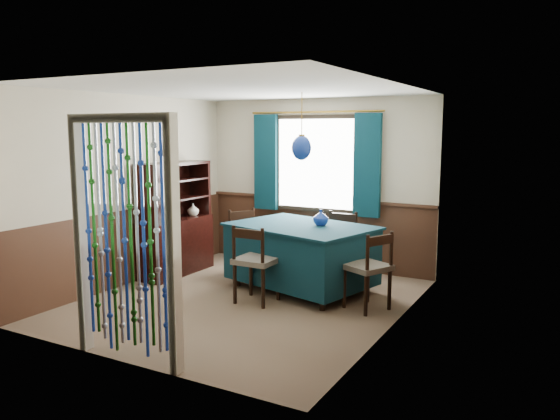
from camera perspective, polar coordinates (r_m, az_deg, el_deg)
The scene contains 22 objects.
floor at distance 6.67m, azimuth -3.60°, elevation -9.47°, with size 4.00×4.00×0.00m, color brown.
ceiling at distance 6.37m, azimuth -3.81°, elevation 12.48°, with size 4.00×4.00×0.00m, color silver.
wall_back at distance 8.15m, azimuth 3.87°, elevation 2.77°, with size 3.60×3.60×0.00m, color beige.
wall_front at distance 4.85m, azimuth -16.49°, elevation -1.36°, with size 3.60×3.60×0.00m, color beige.
wall_left at distance 7.52m, azimuth -15.37°, elevation 2.02°, with size 4.00×4.00×0.00m, color beige.
wall_right at distance 5.65m, azimuth 11.89°, elevation 0.14°, with size 4.00×4.00×0.00m, color beige.
wainscot_back at distance 8.24m, azimuth 3.78°, elevation -2.44°, with size 3.60×3.60×0.00m, color #402518.
wainscot_front at distance 5.04m, azimuth -16.01°, elevation -9.77°, with size 3.60×3.60×0.00m, color #402518.
wainscot_left at distance 7.62m, azimuth -15.07°, elevation -3.60°, with size 4.00×4.00×0.00m, color #402518.
wainscot_right at distance 5.81m, azimuth 11.52°, elevation -7.20°, with size 4.00×4.00×0.00m, color #402518.
window at distance 8.08m, azimuth 3.75°, elevation 4.86°, with size 1.32×0.12×1.42m, color black.
doorway at distance 4.93m, azimuth -15.90°, elevation -3.55°, with size 1.16×0.12×2.18m, color silver, non-canonical shape.
dining_table at distance 6.99m, azimuth 2.21°, elevation -4.51°, with size 2.00×1.61×0.85m.
chair_near at distance 6.48m, azimuth -2.60°, elevation -5.40°, with size 0.47×0.45×0.94m.
chair_far at distance 7.55m, azimuth 6.14°, elevation -3.55°, with size 0.47×0.45×0.92m.
chair_left at distance 7.76m, azimuth -3.47°, elevation -3.19°, with size 0.60×0.61×0.92m.
chair_right at distance 6.31m, azimuth 9.30°, elevation -6.01°, with size 0.59×0.60×0.92m.
sideboard at distance 7.91m, azimuth -10.90°, elevation -2.56°, with size 0.43×1.22×1.59m.
pendant_lamp at distance 6.82m, azimuth 2.28°, elevation 6.52°, with size 0.25×0.25×0.83m.
vase_table at distance 6.90m, azimuth 4.28°, elevation -0.86°, with size 0.18×0.18×0.19m, color navy.
bowl_shelf at distance 7.64m, azimuth -11.62°, elevation 1.25°, with size 0.22×0.22×0.05m, color beige.
vase_sideboard at distance 8.09m, azimuth -9.08°, elevation 0.11°, with size 0.19×0.19×0.20m, color beige.
Camera 1 is at (3.42, -5.36, 2.04)m, focal length 35.00 mm.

